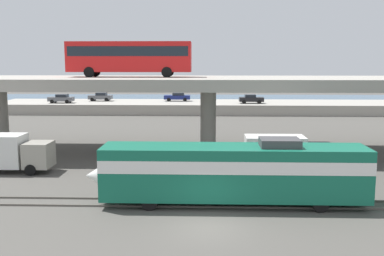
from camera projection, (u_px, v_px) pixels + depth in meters
The scene contains 14 objects.
ground_plane at pixel (208, 227), 24.14m from camera, with size 260.00×260.00×0.00m, color #4C4944.
rail_strip_near at pixel (208, 207), 27.35m from camera, with size 110.00×0.12×0.12m, color #59544C.
rail_strip_far at pixel (208, 199), 28.82m from camera, with size 110.00×0.12×0.12m, color #59544C.
train_locomotive at pixel (221, 170), 27.74m from camera, with size 17.34×3.04×4.18m.
highway_overpass at pixel (208, 85), 42.93m from camera, with size 96.00×11.20×7.29m.
transit_bus_on_overpass at pixel (129, 56), 43.76m from camera, with size 12.00×2.68×3.40m.
service_truck_west at pixel (286, 154), 35.22m from camera, with size 6.80×2.46×3.04m.
service_truck_east at pixel (6, 152), 35.98m from camera, with size 6.80×2.46×3.04m.
pier_parking_lot at pixel (208, 107), 78.37m from camera, with size 73.04×11.70×1.74m, color #9E998E.
parked_car_0 at pixel (61, 98), 76.40m from camera, with size 4.12×1.98×1.50m.
parked_car_1 at pixel (101, 97), 80.25m from camera, with size 4.10×1.90×1.50m.
parked_car_2 at pixel (251, 99), 75.74m from camera, with size 4.08×1.97×1.50m.
parked_car_3 at pixel (177, 97), 80.01m from camera, with size 4.62×1.84×1.50m.
harbor_water at pixel (208, 100), 101.23m from camera, with size 140.00×36.00×0.01m, color #385B7A.
Camera 1 is at (-0.09, -23.09, 8.87)m, focal length 42.09 mm.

